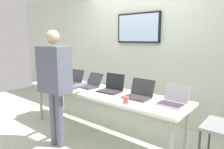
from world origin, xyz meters
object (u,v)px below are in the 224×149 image
(laptop_station_1, at_px, (90,84))
(laptop_station_2, at_px, (111,88))
(coffee_mug, at_px, (126,100))
(laptop_station_4, at_px, (173,100))
(workbench, at_px, (100,94))
(equipment_box, at_px, (56,72))
(person, at_px, (55,78))
(laptop_station_0, at_px, (72,80))
(laptop_station_3, at_px, (139,94))

(laptop_station_1, relative_size, laptop_station_2, 1.04)
(coffee_mug, bearing_deg, laptop_station_4, 35.02)
(workbench, relative_size, equipment_box, 7.28)
(laptop_station_4, bearing_deg, person, -153.45)
(laptop_station_1, xyz_separation_m, laptop_station_4, (1.44, -0.00, 0.00))
(laptop_station_1, bearing_deg, laptop_station_0, -178.89)
(laptop_station_0, height_order, coffee_mug, laptop_station_0)
(laptop_station_0, distance_m, laptop_station_4, 1.89)
(laptop_station_0, height_order, laptop_station_1, laptop_station_0)
(laptop_station_4, relative_size, person, 0.21)
(laptop_station_1, bearing_deg, equipment_box, -177.22)
(workbench, xyz_separation_m, laptop_station_4, (1.15, 0.08, 0.10))
(laptop_station_0, bearing_deg, laptop_station_3, -0.56)
(coffee_mug, bearing_deg, equipment_box, 170.95)
(workbench, bearing_deg, person, -112.47)
(equipment_box, relative_size, coffee_mug, 4.70)
(laptop_station_3, bearing_deg, equipment_box, -179.38)
(laptop_station_2, relative_size, laptop_station_3, 0.98)
(workbench, bearing_deg, laptop_station_1, 163.58)
(equipment_box, bearing_deg, person, -36.19)
(laptop_station_0, xyz_separation_m, laptop_station_2, (0.91, 0.01, 0.01))
(laptop_station_2, xyz_separation_m, laptop_station_4, (0.98, 0.00, -0.01))
(equipment_box, distance_m, coffee_mug, 1.87)
(laptop_station_3, xyz_separation_m, coffee_mug, (0.00, -0.31, -0.02))
(laptop_station_2, bearing_deg, equipment_box, -178.34)
(laptop_station_2, relative_size, coffee_mug, 4.32)
(coffee_mug, bearing_deg, person, -158.31)
(laptop_station_0, height_order, laptop_station_2, laptop_station_2)
(laptop_station_3, xyz_separation_m, laptop_station_4, (0.48, 0.02, -0.00))
(workbench, bearing_deg, coffee_mug, -20.30)
(laptop_station_0, xyz_separation_m, person, (0.49, -0.70, 0.21))
(laptop_station_0, relative_size, laptop_station_3, 1.05)
(laptop_station_4, xyz_separation_m, coffee_mug, (-0.47, -0.33, -0.01))
(equipment_box, height_order, laptop_station_2, equipment_box)
(laptop_station_1, bearing_deg, workbench, -16.42)
(coffee_mug, bearing_deg, laptop_station_0, 167.06)
(workbench, xyz_separation_m, person, (-0.26, -0.62, 0.31))
(workbench, relative_size, laptop_station_0, 7.42)
(coffee_mug, bearing_deg, laptop_station_2, 146.84)
(person, bearing_deg, laptop_station_0, 124.99)
(laptop_station_1, xyz_separation_m, laptop_station_2, (0.46, -0.00, 0.01))
(laptop_station_1, distance_m, laptop_station_2, 0.46)
(laptop_station_1, relative_size, laptop_station_4, 1.07)
(laptop_station_0, distance_m, coffee_mug, 1.46)
(workbench, height_order, laptop_station_4, laptop_station_4)
(equipment_box, xyz_separation_m, laptop_station_2, (1.33, 0.04, -0.10))
(workbench, height_order, coffee_mug, coffee_mug)
(laptop_station_4, relative_size, coffee_mug, 4.19)
(laptop_station_0, distance_m, person, 0.88)
(laptop_station_0, bearing_deg, equipment_box, -175.41)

